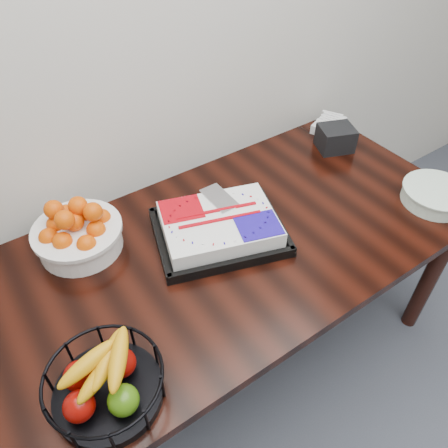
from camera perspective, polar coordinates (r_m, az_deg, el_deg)
table at (r=1.63m, az=1.50°, el=-4.08°), size 1.80×0.90×0.75m
cake_tray at (r=1.55m, az=-0.64°, el=-0.38°), size 0.54×0.47×0.09m
tangerine_bowl at (r=1.56m, az=-18.66°, el=-0.76°), size 0.30×0.30×0.19m
fruit_basket at (r=1.21m, az=-15.25°, el=-19.42°), size 0.30×0.30×0.16m
plate_stack at (r=1.88m, az=25.88°, el=3.41°), size 0.26×0.26×0.06m
fork_bag at (r=2.20m, az=13.53°, el=12.49°), size 0.20×0.16×0.05m
napkin_box at (r=2.05m, az=14.36°, el=10.82°), size 0.18×0.17×0.11m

